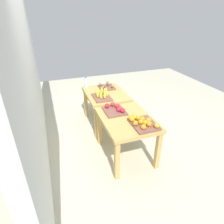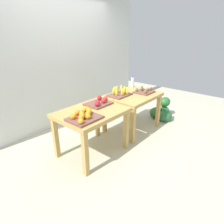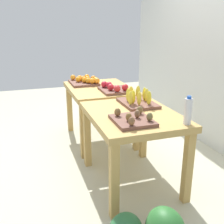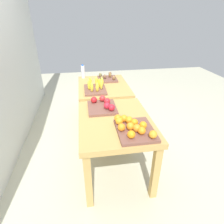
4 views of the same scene
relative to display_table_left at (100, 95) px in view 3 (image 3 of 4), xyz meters
name	(u,v)px [view 3 (image 3 of 4)]	position (x,y,z in m)	size (l,w,h in m)	color
ground_plane	(113,157)	(0.56, 0.00, -0.63)	(8.00, 8.00, 0.00)	beige
back_wall	(221,27)	(0.56, 1.35, 0.87)	(4.40, 0.12, 3.00)	silver
display_table_left	(100,95)	(0.00, 0.00, 0.00)	(1.04, 0.80, 0.74)	tan
display_table_right	(132,123)	(1.12, 0.00, 0.00)	(1.04, 0.80, 0.74)	tan
orange_bin	(85,81)	(-0.27, -0.13, 0.15)	(0.44, 0.37, 0.11)	brown
apple_bin	(114,89)	(0.28, 0.10, 0.14)	(0.40, 0.34, 0.11)	brown
banana_crate	(138,100)	(0.90, 0.15, 0.16)	(0.44, 0.32, 0.17)	brown
kiwi_bin	(133,119)	(1.37, -0.10, 0.14)	(0.36, 0.32, 0.10)	brown
water_bottle	(188,111)	(1.55, 0.31, 0.22)	(0.06, 0.06, 0.24)	silver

